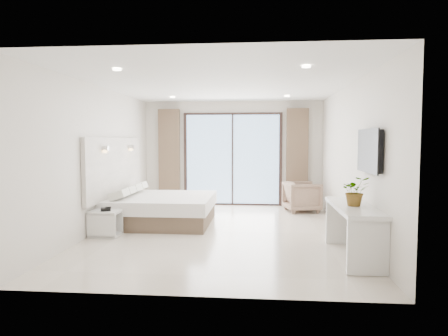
% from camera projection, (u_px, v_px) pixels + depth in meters
% --- Properties ---
extents(ground, '(6.20, 6.20, 0.00)m').
position_uv_depth(ground, '(222.00, 232.00, 7.41)').
color(ground, beige).
rests_on(ground, ground).
extents(room_shell, '(4.62, 6.22, 2.72)m').
position_uv_depth(room_shell, '(216.00, 146.00, 8.11)').
color(room_shell, silver).
rests_on(room_shell, ground).
extents(bed, '(2.03, 1.93, 0.70)m').
position_uv_depth(bed, '(162.00, 209.00, 8.14)').
color(bed, brown).
rests_on(bed, ground).
extents(nightstand, '(0.51, 0.43, 0.46)m').
position_uv_depth(nightstand, '(105.00, 223.00, 7.04)').
color(nightstand, silver).
rests_on(nightstand, ground).
extents(phone, '(0.20, 0.18, 0.06)m').
position_uv_depth(phone, '(106.00, 209.00, 6.99)').
color(phone, black).
rests_on(phone, nightstand).
extents(console_desk, '(0.53, 1.71, 0.77)m').
position_uv_depth(console_desk, '(354.00, 219.00, 5.73)').
color(console_desk, silver).
rests_on(console_desk, ground).
extents(plant, '(0.39, 0.43, 0.33)m').
position_uv_depth(plant, '(355.00, 194.00, 5.64)').
color(plant, '#33662D').
rests_on(plant, console_desk).
extents(armchair, '(0.86, 0.90, 0.78)m').
position_uv_depth(armchair, '(302.00, 195.00, 9.49)').
color(armchair, '#91735F').
rests_on(armchair, ground).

